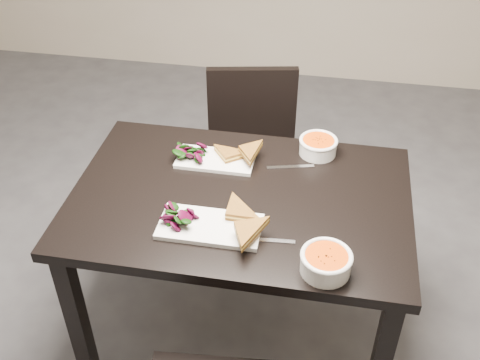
{
  "coord_description": "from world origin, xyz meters",
  "views": [
    {
      "loc": [
        0.76,
        -1.46,
        2.04
      ],
      "look_at": [
        0.48,
        0.09,
        0.82
      ],
      "focal_mm": 42.98,
      "sensor_mm": 36.0,
      "label": 1
    }
  ],
  "objects_px": {
    "table": "(240,217)",
    "plate_far": "(215,160)",
    "plate_near": "(210,227)",
    "soup_bowl_near": "(326,262)",
    "soup_bowl_far": "(318,145)",
    "chair_far": "(252,149)"
  },
  "relations": [
    {
      "from": "table",
      "to": "plate_far",
      "type": "height_order",
      "value": "plate_far"
    },
    {
      "from": "plate_near",
      "to": "plate_far",
      "type": "bearing_deg",
      "value": 99.35
    },
    {
      "from": "soup_bowl_near",
      "to": "soup_bowl_far",
      "type": "xyz_separation_m",
      "value": [
        -0.07,
        0.62,
        -0.0
      ]
    },
    {
      "from": "plate_near",
      "to": "soup_bowl_far",
      "type": "xyz_separation_m",
      "value": [
        0.32,
        0.5,
        0.03
      ]
    },
    {
      "from": "soup_bowl_far",
      "to": "chair_far",
      "type": "bearing_deg",
      "value": 130.85
    },
    {
      "from": "table",
      "to": "plate_near",
      "type": "distance_m",
      "value": 0.23
    },
    {
      "from": "table",
      "to": "soup_bowl_far",
      "type": "bearing_deg",
      "value": 50.95
    },
    {
      "from": "chair_far",
      "to": "table",
      "type": "bearing_deg",
      "value": -95.57
    },
    {
      "from": "soup_bowl_near",
      "to": "soup_bowl_far",
      "type": "height_order",
      "value": "soup_bowl_near"
    },
    {
      "from": "plate_near",
      "to": "soup_bowl_far",
      "type": "distance_m",
      "value": 0.59
    },
    {
      "from": "plate_far",
      "to": "soup_bowl_near",
      "type": "bearing_deg",
      "value": -48.0
    },
    {
      "from": "table",
      "to": "chair_far",
      "type": "relative_size",
      "value": 1.41
    },
    {
      "from": "chair_far",
      "to": "plate_far",
      "type": "height_order",
      "value": "chair_far"
    },
    {
      "from": "plate_near",
      "to": "plate_far",
      "type": "xyz_separation_m",
      "value": [
        -0.06,
        0.37,
        -0.0
      ]
    },
    {
      "from": "table",
      "to": "soup_bowl_near",
      "type": "relative_size",
      "value": 7.54
    },
    {
      "from": "table",
      "to": "chair_far",
      "type": "height_order",
      "value": "chair_far"
    },
    {
      "from": "soup_bowl_near",
      "to": "plate_far",
      "type": "distance_m",
      "value": 0.67
    },
    {
      "from": "chair_far",
      "to": "soup_bowl_near",
      "type": "xyz_separation_m",
      "value": [
        0.38,
        -0.98,
        0.31
      ]
    },
    {
      "from": "table",
      "to": "soup_bowl_far",
      "type": "height_order",
      "value": "soup_bowl_far"
    },
    {
      "from": "chair_far",
      "to": "plate_near",
      "type": "xyz_separation_m",
      "value": [
        -0.01,
        -0.86,
        0.27
      ]
    },
    {
      "from": "chair_far",
      "to": "soup_bowl_far",
      "type": "relative_size",
      "value": 5.7
    },
    {
      "from": "table",
      "to": "plate_far",
      "type": "relative_size",
      "value": 4.07
    }
  ]
}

